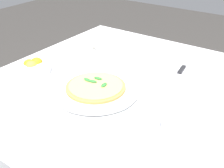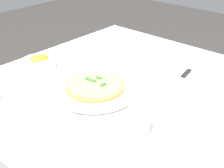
{
  "view_description": "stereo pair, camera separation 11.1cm",
  "coord_description": "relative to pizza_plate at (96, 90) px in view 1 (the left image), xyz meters",
  "views": [
    {
      "loc": [
        -0.85,
        -0.52,
        1.31
      ],
      "look_at": [
        -0.06,
        0.04,
        0.76
      ],
      "focal_mm": 45.12,
      "sensor_mm": 36.0,
      "label": 1
    },
    {
      "loc": [
        -0.78,
        -0.6,
        1.31
      ],
      "look_at": [
        -0.06,
        0.04,
        0.76
      ],
      "focal_mm": 45.12,
      "sensor_mm": 36.0,
      "label": 2
    }
  ],
  "objects": [
    {
      "name": "pizza",
      "position": [
        0.0,
        0.0,
        0.01
      ],
      "size": [
        0.23,
        0.23,
        0.02
      ],
      "color": "#C68E47",
      "rests_on": "pizza_plate"
    },
    {
      "name": "water_glass_far_right",
      "position": [
        -0.1,
        -0.28,
        0.04
      ],
      "size": [
        0.07,
        0.07,
        0.11
      ],
      "color": "white",
      "rests_on": "dining_table"
    },
    {
      "name": "dinner_knife",
      "position": [
        0.38,
        -0.21,
        0.01
      ],
      "size": [
        0.2,
        0.04,
        0.01
      ],
      "rotation": [
        0.0,
        0.0,
        0.12
      ],
      "color": "silver",
      "rests_on": "napkin_folded"
    },
    {
      "name": "coffee_cup_right_edge",
      "position": [
        0.32,
        0.31,
        0.02
      ],
      "size": [
        0.13,
        0.13,
        0.07
      ],
      "color": "white",
      "rests_on": "dining_table"
    },
    {
      "name": "dining_table",
      "position": [
        0.12,
        -0.07,
        -0.14
      ],
      "size": [
        1.11,
        1.11,
        0.74
      ],
      "color": "white",
      "rests_on": "ground_plane"
    },
    {
      "name": "napkin_folded",
      "position": [
        0.37,
        -0.21,
        -0.0
      ],
      "size": [
        0.23,
        0.14,
        0.02
      ],
      "rotation": [
        0.0,
        0.0,
        0.07
      ],
      "color": "white",
      "rests_on": "dining_table"
    },
    {
      "name": "pizza_plate",
      "position": [
        0.0,
        0.0,
        0.0
      ],
      "size": [
        0.33,
        0.33,
        0.02
      ],
      "color": "white",
      "rests_on": "dining_table"
    },
    {
      "name": "water_glass_center_back",
      "position": [
        0.11,
        -0.34,
        0.04
      ],
      "size": [
        0.07,
        0.07,
        0.12
      ],
      "color": "white",
      "rests_on": "dining_table"
    },
    {
      "name": "citrus_bowl",
      "position": [
        -0.03,
        0.33,
        0.02
      ],
      "size": [
        0.15,
        0.15,
        0.06
      ],
      "color": "white",
      "rests_on": "dining_table"
    },
    {
      "name": "coffee_cup_near_right",
      "position": [
        0.33,
        0.03,
        0.02
      ],
      "size": [
        0.13,
        0.13,
        0.07
      ],
      "color": "white",
      "rests_on": "dining_table"
    }
  ]
}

